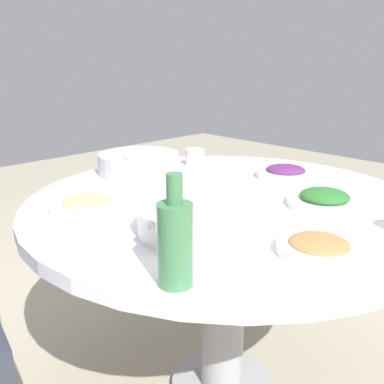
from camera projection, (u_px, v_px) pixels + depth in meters
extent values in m
cylinder|color=#99999E|center=(221.00, 383.00, 1.65)|extent=(0.37, 0.37, 0.03)
cylinder|color=#99999E|center=(223.00, 301.00, 1.54)|extent=(0.15, 0.15, 0.67)
cylinder|color=silver|center=(226.00, 205.00, 1.44)|extent=(1.29, 1.29, 0.04)
cylinder|color=#B2B5BA|center=(139.00, 163.00, 1.74)|extent=(0.32, 0.32, 0.08)
ellipsoid|color=white|center=(139.00, 162.00, 1.74)|extent=(0.26, 0.26, 0.09)
cube|color=white|center=(145.00, 157.00, 1.65)|extent=(0.11, 0.16, 0.01)
cylinder|color=white|center=(188.00, 221.00, 1.14)|extent=(0.26, 0.26, 0.07)
cylinder|color=#2F2015|center=(188.00, 223.00, 1.14)|extent=(0.23, 0.23, 0.05)
cylinder|color=silver|center=(188.00, 211.00, 1.13)|extent=(0.05, 0.28, 0.01)
cylinder|color=silver|center=(285.00, 174.00, 1.68)|extent=(0.22, 0.22, 0.03)
ellipsoid|color=#57235A|center=(286.00, 170.00, 1.68)|extent=(0.15, 0.15, 0.03)
cylinder|color=silver|center=(319.00, 249.00, 1.03)|extent=(0.20, 0.20, 0.03)
ellipsoid|color=#A77141|center=(319.00, 243.00, 1.03)|extent=(0.14, 0.14, 0.03)
cylinder|color=silver|center=(324.00, 203.00, 1.36)|extent=(0.22, 0.22, 0.02)
ellipsoid|color=#276327|center=(325.00, 196.00, 1.35)|extent=(0.15, 0.15, 0.04)
cylinder|color=silver|center=(88.00, 206.00, 1.33)|extent=(0.23, 0.23, 0.03)
ellipsoid|color=tan|center=(88.00, 202.00, 1.32)|extent=(0.15, 0.15, 0.03)
cylinder|color=#40794A|center=(175.00, 245.00, 0.87)|extent=(0.07, 0.07, 0.17)
cylinder|color=#40794A|center=(174.00, 189.00, 0.84)|extent=(0.03, 0.03, 0.06)
cylinder|color=white|center=(195.00, 157.00, 1.86)|extent=(0.08, 0.08, 0.07)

